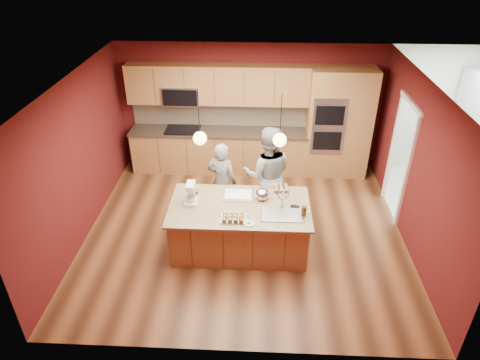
# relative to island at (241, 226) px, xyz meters

# --- Properties ---
(floor) EXTENTS (5.50, 5.50, 0.00)m
(floor) POSITION_rel_island_xyz_m (0.05, 0.43, -0.42)
(floor) COLOR #452715
(floor) RESTS_ON ground
(ceiling) EXTENTS (5.50, 5.50, 0.00)m
(ceiling) POSITION_rel_island_xyz_m (0.05, 0.43, 2.28)
(ceiling) COLOR silver
(ceiling) RESTS_ON ground
(wall_back) EXTENTS (5.50, 0.00, 5.50)m
(wall_back) POSITION_rel_island_xyz_m (0.05, 2.93, 0.93)
(wall_back) COLOR #511313
(wall_back) RESTS_ON ground
(wall_front) EXTENTS (5.50, 0.00, 5.50)m
(wall_front) POSITION_rel_island_xyz_m (0.05, -2.07, 0.93)
(wall_front) COLOR #511313
(wall_front) RESTS_ON ground
(wall_left) EXTENTS (0.00, 5.00, 5.00)m
(wall_left) POSITION_rel_island_xyz_m (-2.70, 0.43, 0.93)
(wall_left) COLOR #511313
(wall_left) RESTS_ON ground
(wall_right) EXTENTS (0.00, 5.00, 5.00)m
(wall_right) POSITION_rel_island_xyz_m (2.80, 0.43, 0.93)
(wall_right) COLOR #511313
(wall_right) RESTS_ON ground
(cabinet_run) EXTENTS (3.74, 0.64, 2.30)m
(cabinet_run) POSITION_rel_island_xyz_m (-0.63, 2.68, 0.56)
(cabinet_run) COLOR olive
(cabinet_run) RESTS_ON floor
(oven_column) EXTENTS (1.30, 0.62, 2.30)m
(oven_column) POSITION_rel_island_xyz_m (1.90, 2.63, 0.73)
(oven_column) COLOR olive
(oven_column) RESTS_ON floor
(doorway_trim) EXTENTS (0.08, 1.11, 2.20)m
(doorway_trim) POSITION_rel_island_xyz_m (2.78, 1.23, 0.63)
(doorway_trim) COLOR white
(doorway_trim) RESTS_ON wall_right
(pendant_left) EXTENTS (0.20, 0.20, 0.80)m
(pendant_left) POSITION_rel_island_xyz_m (-0.60, 0.00, 1.58)
(pendant_left) COLOR black
(pendant_left) RESTS_ON ceiling
(pendant_right) EXTENTS (0.20, 0.20, 0.80)m
(pendant_right) POSITION_rel_island_xyz_m (0.57, 0.00, 1.58)
(pendant_right) COLOR black
(pendant_right) RESTS_ON ceiling
(island) EXTENTS (2.25, 1.26, 1.21)m
(island) POSITION_rel_island_xyz_m (0.00, 0.00, 0.00)
(island) COLOR olive
(island) RESTS_ON floor
(person_left) EXTENTS (0.62, 0.49, 1.49)m
(person_left) POSITION_rel_island_xyz_m (-0.38, 0.89, 0.32)
(person_left) COLOR black
(person_left) RESTS_ON floor
(person_right) EXTENTS (0.88, 0.69, 1.81)m
(person_right) POSITION_rel_island_xyz_m (0.43, 0.89, 0.48)
(person_right) COLOR slate
(person_right) RESTS_ON floor
(stand_mixer) EXTENTS (0.19, 0.27, 0.36)m
(stand_mixer) POSITION_rel_island_xyz_m (-0.79, 0.05, 0.56)
(stand_mixer) COLOR white
(stand_mixer) RESTS_ON island
(sheet_cake) EXTENTS (0.51, 0.38, 0.05)m
(sheet_cake) POSITION_rel_island_xyz_m (-0.06, 0.28, 0.42)
(sheet_cake) COLOR silver
(sheet_cake) RESTS_ON island
(cooling_rack) EXTENTS (0.40, 0.29, 0.02)m
(cooling_rack) POSITION_rel_island_xyz_m (-0.09, -0.35, 0.41)
(cooling_rack) COLOR #A3A5A9
(cooling_rack) RESTS_ON island
(mixing_bowl) EXTENTS (0.23, 0.23, 0.20)m
(mixing_bowl) POSITION_rel_island_xyz_m (0.34, 0.21, 0.50)
(mixing_bowl) COLOR #B9BBC1
(mixing_bowl) RESTS_ON island
(plate) EXTENTS (0.17, 0.17, 0.01)m
(plate) POSITION_rel_island_xyz_m (0.15, -0.47, 0.41)
(plate) COLOR silver
(plate) RESTS_ON island
(tumbler) EXTENTS (0.08, 0.08, 0.16)m
(tumbler) POSITION_rel_island_xyz_m (0.98, -0.21, 0.48)
(tumbler) COLOR #3C2811
(tumbler) RESTS_ON island
(phone) EXTENTS (0.16, 0.11, 0.01)m
(phone) POSITION_rel_island_xyz_m (0.86, 0.02, 0.41)
(phone) COLOR black
(phone) RESTS_ON island
(cupcakes_left) EXTENTS (0.17, 0.17, 0.08)m
(cupcakes_left) POSITION_rel_island_xyz_m (-0.80, 0.37, 0.44)
(cupcakes_left) COLOR tan
(cupcakes_left) RESTS_ON island
(cupcakes_rack) EXTENTS (0.34, 0.26, 0.08)m
(cupcakes_rack) POSITION_rel_island_xyz_m (-0.10, -0.38, 0.46)
(cupcakes_rack) COLOR tan
(cupcakes_rack) RESTS_ON island
(cupcakes_right) EXTENTS (0.26, 0.26, 0.08)m
(cupcakes_right) POSITION_rel_island_xyz_m (0.66, 0.50, 0.44)
(cupcakes_right) COLOR tan
(cupcakes_right) RESTS_ON island
(washer) EXTENTS (0.85, 0.87, 1.08)m
(washer) POSITION_rel_island_xyz_m (4.28, 1.33, 0.11)
(washer) COLOR white
(washer) RESTS_ON floor
(dryer) EXTENTS (0.73, 0.74, 0.96)m
(dryer) POSITION_rel_island_xyz_m (4.25, 2.02, 0.06)
(dryer) COLOR white
(dryer) RESTS_ON floor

